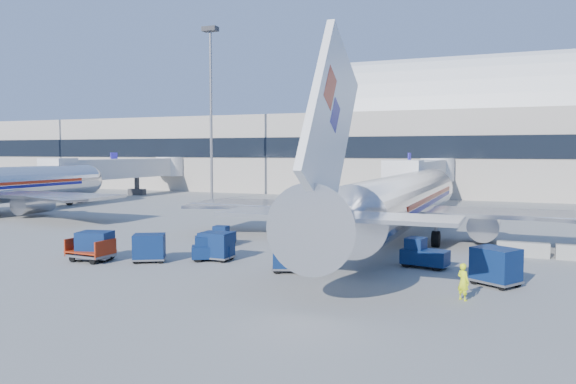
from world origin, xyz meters
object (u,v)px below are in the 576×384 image
at_px(tug_right, 423,254).
at_px(tug_left, 223,236).
at_px(cart_train_c, 95,245).
at_px(ramp_worker, 463,282).
at_px(mast_west, 211,87).
at_px(cart_train_a, 216,245).
at_px(airliner_main, 401,201).
at_px(cart_open_red, 91,253).
at_px(jetbridge_mid, 127,169).
at_px(cart_solo_near, 291,254).
at_px(cart_solo_far, 496,266).
at_px(cart_train_b, 149,247).
at_px(jetbridge_near, 424,173).
at_px(tug_lead, 209,250).
at_px(barrier_near, 523,249).

xyz_separation_m(tug_right, tug_left, (-13.76, 2.08, -0.10)).
relative_size(cart_train_c, ramp_worker, 1.39).
relative_size(mast_west, cart_train_a, 11.89).
height_order(airliner_main, cart_open_red, airliner_main).
distance_m(jetbridge_mid, cart_open_red, 49.54).
bearing_deg(cart_solo_near, cart_solo_far, -16.81).
xyz_separation_m(jetbridge_mid, mast_west, (14.40, -0.81, 10.86)).
xyz_separation_m(cart_train_b, cart_solo_near, (8.61, 0.74, 0.08)).
relative_size(jetbridge_near, jetbridge_mid, 1.00).
bearing_deg(cart_solo_far, cart_train_b, -143.20).
height_order(mast_west, cart_train_a, mast_west).
height_order(tug_lead, cart_solo_far, cart_solo_far).
xyz_separation_m(jetbridge_mid, cart_train_c, (29.08, -39.70, -3.01)).
bearing_deg(tug_right, cart_open_red, -151.96).
height_order(jetbridge_near, tug_left, jetbridge_near).
xyz_separation_m(cart_train_c, ramp_worker, (20.86, -0.96, -0.11)).
bearing_deg(mast_west, tug_lead, -60.10).
xyz_separation_m(jetbridge_near, tug_left, (-8.50, -32.25, -3.29)).
relative_size(tug_right, cart_train_b, 1.17).
height_order(jetbridge_near, tug_lead, jetbridge_near).
distance_m(jetbridge_mid, tug_right, 58.50).
bearing_deg(cart_train_c, cart_train_b, 1.33).
relative_size(jetbridge_mid, cart_train_a, 14.47).
bearing_deg(tug_lead, tug_left, 80.10).
bearing_deg(jetbridge_near, barrier_near, -70.15).
relative_size(barrier_near, cart_solo_far, 1.16).
xyz_separation_m(mast_west, ramp_worker, (35.54, -39.85, -13.98)).
height_order(tug_left, ramp_worker, ramp_worker).
relative_size(tug_right, cart_train_c, 1.19).
bearing_deg(airliner_main, cart_train_b, -134.01).
bearing_deg(cart_train_a, jetbridge_near, 79.77).
bearing_deg(mast_west, jetbridge_mid, 176.79).
relative_size(jetbridge_near, tug_right, 10.24).
bearing_deg(barrier_near, ramp_worker, -101.74).
height_order(jetbridge_near, cart_solo_near, jetbridge_near).
bearing_deg(ramp_worker, cart_train_c, 35.03).
bearing_deg(cart_train_b, cart_train_a, 1.33).
xyz_separation_m(jetbridge_near, cart_solo_far, (9.14, -37.29, -2.96)).
xyz_separation_m(jetbridge_near, barrier_near, (10.40, -28.81, -3.48)).
distance_m(cart_train_a, cart_train_c, 7.13).
bearing_deg(airliner_main, ramp_worker, -68.90).
bearing_deg(tug_left, barrier_near, -87.32).
xyz_separation_m(barrier_near, cart_solo_near, (-11.50, -9.30, 0.50)).
bearing_deg(tug_left, cart_train_c, 141.71).
distance_m(airliner_main, cart_open_red, 20.72).
xyz_separation_m(cart_solo_far, cart_open_red, (-22.10, -2.70, -0.50)).
relative_size(tug_left, cart_train_b, 0.99).
bearing_deg(cart_train_c, jetbridge_near, 58.40).
bearing_deg(cart_open_red, cart_train_b, 22.93).
bearing_deg(tug_lead, cart_solo_near, -39.68).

